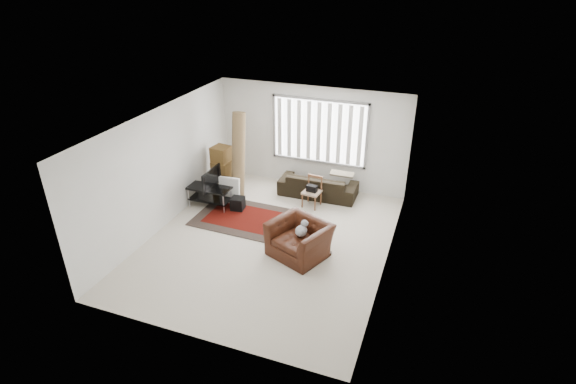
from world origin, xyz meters
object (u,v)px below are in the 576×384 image
Objects in this scene: side_chair at (312,190)px; tv_stand at (210,193)px; sofa at (318,182)px; armchair at (299,237)px; moving_boxes at (223,172)px.

tv_stand is at bearing -151.48° from side_chair.
side_chair is (0.02, -0.59, 0.04)m from sofa.
sofa is 2.71m from armchair.
sofa reaches higher than tv_stand.
side_chair is 0.54× the size of armchair.
side_chair is at bearing 2.43° from moving_boxes.
moving_boxes is 3.41m from armchair.
armchair is at bearing -72.18° from side_chair.
side_chair is at bearing 91.16° from sofa.
tv_stand is 2.76m from sofa.
armchair is (0.41, -2.68, 0.04)m from sofa.
sofa is at bearing 99.46° from side_chair.
tv_stand is at bearing 179.04° from armchair.
moving_boxes is 0.64× the size of sofa.
tv_stand is 0.83m from moving_boxes.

